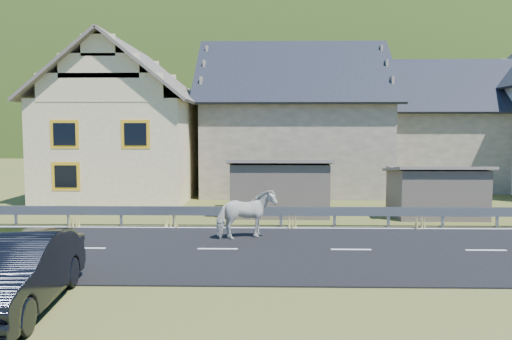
{
  "coord_description": "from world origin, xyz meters",
  "views": [
    {
      "loc": [
        -2.53,
        -14.71,
        3.65
      ],
      "look_at": [
        -2.93,
        3.94,
        2.1
      ],
      "focal_mm": 35.0,
      "sensor_mm": 36.0,
      "label": 1
    }
  ],
  "objects": [
    {
      "name": "horse",
      "position": [
        -3.21,
        1.45,
        0.85
      ],
      "size": [
        1.54,
        2.1,
        1.62
      ],
      "primitive_type": "imported",
      "rotation": [
        0.0,
        0.0,
        1.96
      ],
      "color": "beige",
      "rests_on": "road"
    },
    {
      "name": "car",
      "position": [
        -7.61,
        -5.03,
        0.76
      ],
      "size": [
        2.04,
        4.75,
        1.52
      ],
      "primitive_type": "imported",
      "rotation": [
        0.0,
        0.0,
        0.09
      ],
      "color": "black",
      "rests_on": "ground"
    },
    {
      "name": "guardrail",
      "position": [
        -0.0,
        3.68,
        0.56
      ],
      "size": [
        28.1,
        0.09,
        0.75
      ],
      "color": "#93969B",
      "rests_on": "ground"
    },
    {
      "name": "house_cream",
      "position": [
        -10.0,
        12.0,
        4.36
      ],
      "size": [
        7.8,
        9.8,
        8.3
      ],
      "color": "#FFEAB0",
      "rests_on": "ground"
    },
    {
      "name": "house_stone_b",
      "position": [
        9.0,
        17.0,
        4.24
      ],
      "size": [
        9.8,
        8.8,
        8.1
      ],
      "color": "tan",
      "rests_on": "ground"
    },
    {
      "name": "shed_right",
      "position": [
        4.5,
        6.0,
        1.0
      ],
      "size": [
        3.8,
        2.9,
        2.2
      ],
      "primitive_type": "cube",
      "color": "#716357",
      "rests_on": "ground"
    },
    {
      "name": "conifer_patch",
      "position": [
        -55.0,
        110.0,
        6.0
      ],
      "size": [
        76.0,
        50.0,
        28.0
      ],
      "primitive_type": "ellipsoid",
      "color": "black",
      "rests_on": "ground"
    },
    {
      "name": "house_stone_a",
      "position": [
        -1.0,
        15.0,
        4.63
      ],
      "size": [
        10.8,
        9.8,
        8.9
      ],
      "color": "tan",
      "rests_on": "ground"
    },
    {
      "name": "shed_left",
      "position": [
        -2.0,
        6.5,
        1.1
      ],
      "size": [
        4.3,
        3.3,
        2.4
      ],
      "primitive_type": "cube",
      "color": "#716357",
      "rests_on": "ground"
    },
    {
      "name": "road",
      "position": [
        0.0,
        0.0,
        0.02
      ],
      "size": [
        60.0,
        7.0,
        0.04
      ],
      "primitive_type": "cube",
      "color": "black",
      "rests_on": "ground"
    },
    {
      "name": "mountain",
      "position": [
        5.0,
        180.0,
        -20.0
      ],
      "size": [
        440.0,
        280.0,
        260.0
      ],
      "primitive_type": "ellipsoid",
      "color": "#223F11",
      "rests_on": "ground"
    },
    {
      "name": "lane_markings",
      "position": [
        0.0,
        0.0,
        0.04
      ],
      "size": [
        60.0,
        6.6,
        0.01
      ],
      "primitive_type": "cube",
      "color": "silver",
      "rests_on": "road"
    },
    {
      "name": "ground",
      "position": [
        0.0,
        0.0,
        0.0
      ],
      "size": [
        160.0,
        160.0,
        0.0
      ],
      "primitive_type": "plane",
      "color": "#3F4918",
      "rests_on": "ground"
    }
  ]
}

